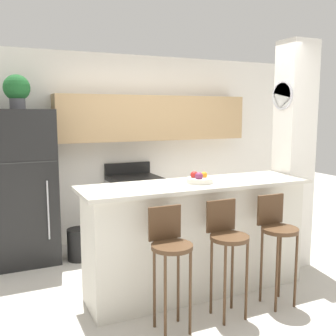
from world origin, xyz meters
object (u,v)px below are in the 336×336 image
object	(u,v)px
bar_stool_right	(277,233)
trash_bin	(79,244)
stove_range	(135,210)
bar_stool_mid	(227,241)
refrigerator	(22,187)
potted_plant_on_fridge	(17,90)
fruit_bowl	(199,179)
bar_stool_left	(170,250)

from	to	relation	value
bar_stool_right	trash_bin	size ratio (longest dim) A/B	2.66
stove_range	bar_stool_mid	size ratio (longest dim) A/B	1.06
refrigerator	bar_stool_right	distance (m)	2.93
potted_plant_on_fridge	fruit_bowl	size ratio (longest dim) A/B	1.53
bar_stool_left	bar_stool_right	size ratio (longest dim) A/B	1.00
bar_stool_mid	bar_stool_left	bearing A→B (deg)	180.00
bar_stool_left	trash_bin	distance (m)	1.94
bar_stool_left	bar_stool_right	xyz separation A→B (m)	(1.08, 0.00, 0.00)
bar_stool_mid	bar_stool_right	world-z (taller)	same
stove_range	bar_stool_mid	bearing A→B (deg)	-88.38
bar_stool_left	fruit_bowl	world-z (taller)	fruit_bowl
bar_stool_left	fruit_bowl	distance (m)	0.88
refrigerator	fruit_bowl	world-z (taller)	refrigerator
stove_range	refrigerator	bearing A→B (deg)	-177.69
bar_stool_left	bar_stool_mid	bearing A→B (deg)	0.00
refrigerator	bar_stool_right	xyz separation A→B (m)	(2.03, -2.10, -0.23)
fruit_bowl	potted_plant_on_fridge	bearing A→B (deg)	133.16
trash_bin	refrigerator	bearing A→B (deg)	157.05
bar_stool_mid	trash_bin	world-z (taller)	bar_stool_mid
refrigerator	bar_stool_left	world-z (taller)	refrigerator
bar_stool_right	stove_range	bearing A→B (deg)	105.55
stove_range	trash_bin	xyz separation A→B (m)	(-0.83, -0.31, -0.27)
fruit_bowl	bar_stool_right	bearing A→B (deg)	-43.74
potted_plant_on_fridge	fruit_bowl	world-z (taller)	potted_plant_on_fridge
stove_range	trash_bin	distance (m)	0.93
refrigerator	bar_stool_right	world-z (taller)	refrigerator
bar_stool_right	potted_plant_on_fridge	world-z (taller)	potted_plant_on_fridge
refrigerator	bar_stool_mid	xyz separation A→B (m)	(1.49, -2.10, -0.23)
refrigerator	trash_bin	xyz separation A→B (m)	(0.60, -0.25, -0.71)
bar_stool_left	potted_plant_on_fridge	bearing A→B (deg)	114.24
potted_plant_on_fridge	trash_bin	size ratio (longest dim) A/B	1.03
bar_stool_mid	trash_bin	xyz separation A→B (m)	(-0.89, 1.85, -0.48)
bar_stool_left	trash_bin	size ratio (longest dim) A/B	2.66
stove_range	bar_stool_mid	world-z (taller)	stove_range
stove_range	trash_bin	world-z (taller)	stove_range
potted_plant_on_fridge	stove_range	bearing A→B (deg)	2.31
bar_stool_mid	trash_bin	size ratio (longest dim) A/B	2.66
bar_stool_right	trash_bin	distance (m)	2.39
potted_plant_on_fridge	trash_bin	distance (m)	1.94
bar_stool_left	fruit_bowl	xyz separation A→B (m)	(0.55, 0.51, 0.46)
bar_stool_right	potted_plant_on_fridge	distance (m)	3.22
fruit_bowl	trash_bin	distance (m)	1.87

